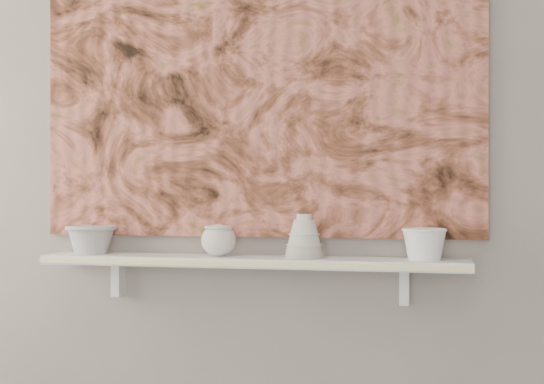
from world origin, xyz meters
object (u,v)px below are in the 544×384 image
(painting, at_px, (257,73))
(cup_cream, at_px, (218,240))
(shelf, at_px, (251,261))
(bowl_white, at_px, (424,244))
(bell_vessel, at_px, (304,236))
(bowl_grey, at_px, (91,239))

(painting, bearing_deg, cup_cream, -143.73)
(shelf, xyz_separation_m, cup_cream, (-0.11, 0.00, 0.07))
(cup_cream, bearing_deg, bowl_white, 0.00)
(bell_vessel, height_order, bowl_white, bell_vessel)
(shelf, relative_size, bell_vessel, 9.88)
(bowl_grey, distance_m, cup_cream, 0.45)
(bowl_white, bearing_deg, cup_cream, 180.00)
(bell_vessel, bearing_deg, bowl_white, 0.00)
(bowl_grey, xyz_separation_m, bowl_white, (1.12, 0.00, -0.00))
(painting, relative_size, bowl_grey, 8.61)
(shelf, height_order, bowl_grey, bowl_grey)
(cup_cream, distance_m, bowl_white, 0.66)
(painting, height_order, bowl_grey, painting)
(cup_cream, distance_m, bell_vessel, 0.29)
(painting, distance_m, cup_cream, 0.57)
(painting, xyz_separation_m, bowl_white, (0.55, -0.08, -0.56))
(cup_cream, bearing_deg, bell_vessel, 0.00)
(cup_cream, bearing_deg, shelf, 0.00)
(bell_vessel, bearing_deg, painting, 155.43)
(bowl_grey, bearing_deg, cup_cream, 0.00)
(shelf, distance_m, bowl_white, 0.56)
(shelf, bearing_deg, bell_vessel, 0.00)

